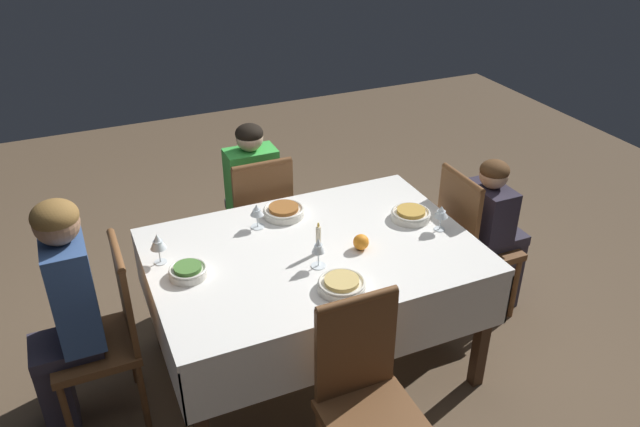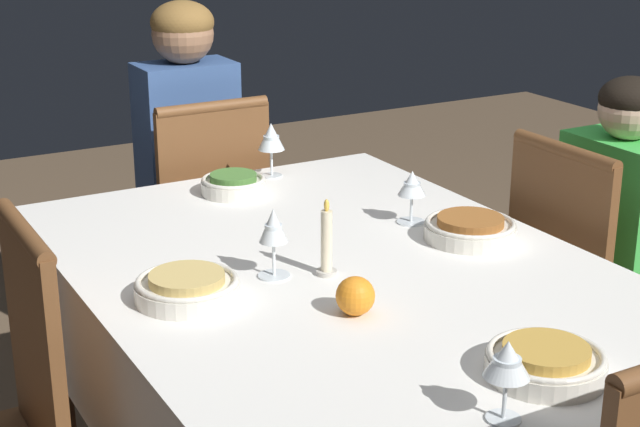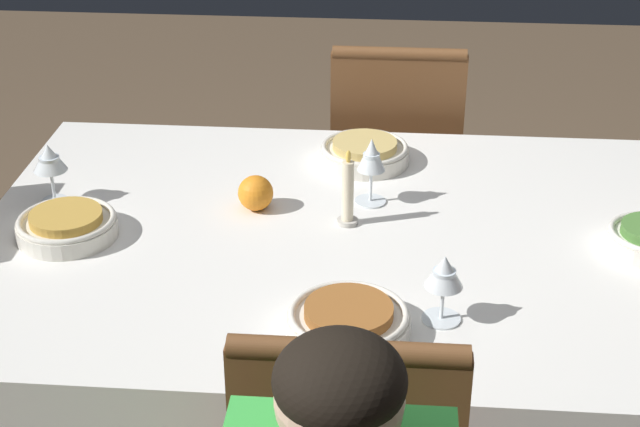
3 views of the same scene
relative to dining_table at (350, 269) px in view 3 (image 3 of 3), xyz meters
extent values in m
cube|color=white|center=(0.00, 0.00, 0.07)|extent=(1.58, 1.09, 0.04)
cube|color=white|center=(0.00, -0.54, -0.09)|extent=(1.58, 0.01, 0.28)
cube|color=#3D2616|center=(0.72, -0.48, -0.31)|extent=(0.06, 0.06, 0.71)
cube|color=#3D2616|center=(-0.72, -0.48, -0.31)|extent=(0.06, 0.06, 0.71)
cylinder|color=brown|center=(-0.03, 0.65, 0.26)|extent=(0.35, 0.04, 0.04)
cube|color=brown|center=(-0.09, -0.83, -0.23)|extent=(0.39, 0.39, 0.04)
cube|color=brown|center=(-0.09, -0.65, 0.02)|extent=(0.36, 0.03, 0.47)
cylinder|color=brown|center=(-0.09, -0.65, 0.26)|extent=(0.35, 0.04, 0.04)
cylinder|color=brown|center=(-0.26, -1.00, -0.46)|extent=(0.03, 0.03, 0.41)
cylinder|color=brown|center=(0.08, -1.00, -0.46)|extent=(0.03, 0.03, 0.41)
cylinder|color=brown|center=(-0.26, -0.66, -0.46)|extent=(0.03, 0.03, 0.41)
cylinder|color=brown|center=(0.08, -0.66, -0.46)|extent=(0.03, 0.03, 0.41)
sphere|color=beige|center=(-0.03, 0.86, 0.34)|extent=(0.16, 0.16, 0.16)
ellipsoid|color=black|center=(-0.03, 0.86, 0.37)|extent=(0.16, 0.16, 0.11)
cylinder|color=silver|center=(0.59, 0.06, 0.10)|extent=(0.21, 0.21, 0.04)
torus|color=silver|center=(0.59, 0.06, 0.13)|extent=(0.20, 0.20, 0.01)
cylinder|color=gold|center=(0.59, 0.06, 0.13)|extent=(0.15, 0.15, 0.02)
cylinder|color=white|center=(0.67, -0.10, 0.09)|extent=(0.06, 0.06, 0.00)
cylinder|color=white|center=(0.67, -0.10, 0.13)|extent=(0.01, 0.01, 0.07)
cone|color=white|center=(0.67, -0.10, 0.19)|extent=(0.07, 0.07, 0.06)
cylinder|color=white|center=(0.67, -0.10, 0.18)|extent=(0.04, 0.04, 0.03)
cylinder|color=silver|center=(-0.02, 0.36, 0.10)|extent=(0.22, 0.22, 0.04)
torus|color=silver|center=(-0.02, 0.36, 0.13)|extent=(0.21, 0.21, 0.01)
cylinder|color=#995B28|center=(-0.02, 0.36, 0.13)|extent=(0.16, 0.16, 0.02)
cylinder|color=white|center=(-0.18, 0.30, 0.09)|extent=(0.07, 0.07, 0.00)
cylinder|color=white|center=(-0.18, 0.30, 0.12)|extent=(0.01, 0.01, 0.07)
cone|color=white|center=(-0.18, 0.30, 0.19)|extent=(0.07, 0.07, 0.06)
cylinder|color=white|center=(-0.18, 0.30, 0.18)|extent=(0.04, 0.04, 0.03)
cylinder|color=silver|center=(-0.01, -0.36, 0.10)|extent=(0.21, 0.21, 0.04)
torus|color=silver|center=(-0.01, -0.36, 0.13)|extent=(0.21, 0.21, 0.01)
cylinder|color=tan|center=(-0.01, -0.36, 0.13)|extent=(0.15, 0.15, 0.02)
cylinder|color=white|center=(-0.04, -0.15, 0.09)|extent=(0.07, 0.07, 0.00)
cylinder|color=white|center=(-0.04, -0.15, 0.13)|extent=(0.01, 0.01, 0.08)
cone|color=white|center=(-0.04, -0.15, 0.20)|extent=(0.06, 0.06, 0.07)
cylinder|color=white|center=(-0.04, -0.15, 0.19)|extent=(0.04, 0.04, 0.03)
cylinder|color=beige|center=(0.01, -0.05, 0.09)|extent=(0.05, 0.05, 0.01)
cylinder|color=beige|center=(0.01, -0.05, 0.16)|extent=(0.03, 0.03, 0.14)
ellipsoid|color=#F9C64C|center=(0.01, -0.05, 0.24)|extent=(0.01, 0.01, 0.03)
sphere|color=orange|center=(0.21, -0.10, 0.13)|extent=(0.08, 0.08, 0.08)
camera|label=1|loc=(-1.00, -2.36, 1.75)|focal=35.00mm
camera|label=2|loc=(1.71, -1.01, 0.90)|focal=55.00mm
camera|label=3|loc=(-0.08, 1.79, 1.09)|focal=55.00mm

